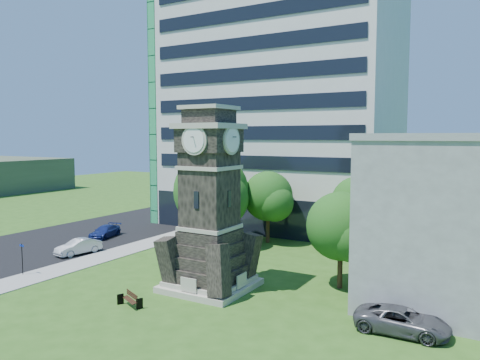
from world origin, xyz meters
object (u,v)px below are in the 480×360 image
Objects in this scene: car_east_lot at (402,321)px; car_street_mid at (78,247)px; street_sign at (22,255)px; park_bench at (130,299)px; car_street_north at (105,232)px; clock_tower at (210,211)px.

car_street_mid is at bearing 82.95° from car_east_lot.
car_street_mid is at bearing 110.02° from street_sign.
car_east_lot is at bearing 40.35° from park_bench.
car_street_north is 1.76× the size of street_sign.
car_street_mid is 0.82× the size of car_east_lot.
car_street_mid is 0.95× the size of car_street_north.
clock_tower reaches higher than car_street_north.
car_street_north is 32.19m from car_east_lot.
car_street_mid is at bearing 175.63° from park_bench.
car_street_mid is (-15.09, 1.87, -4.63)m from clock_tower.
car_street_north is 20.67m from park_bench.
street_sign is (4.54, -12.41, 0.88)m from car_street_north.
clock_tower is 3.07× the size of car_street_mid.
car_street_north is 2.54× the size of park_bench.
car_street_mid reaches higher than car_street_north.
park_bench is (-14.98, -4.22, -0.22)m from car_east_lot.
park_bench is (-2.28, -5.24, -4.83)m from clock_tower.
park_bench is 11.47m from street_sign.
car_street_mid is at bearing 172.95° from clock_tower.
car_east_lot is (30.92, -8.93, 0.07)m from car_street_north.
car_street_north is at bearing 117.60° from street_sign.
street_sign reaches higher than car_street_north.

